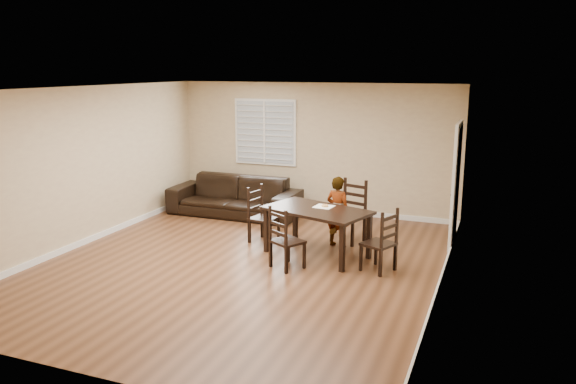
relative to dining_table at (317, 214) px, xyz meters
The scene contains 11 objects.
ground 1.43m from the dining_table, 139.37° to the right, with size 7.00×7.00×0.00m, color brown.
room 1.58m from the dining_table, 145.14° to the right, with size 6.04×7.04×2.72m.
dining_table is the anchor object (origin of this frame).
chair_near 1.08m from the dining_table, 72.28° to the left, with size 0.61×0.58×1.09m.
chair_far 0.91m from the dining_table, 109.36° to the right, with size 0.58×0.57×0.97m.
chair_left 1.28m from the dining_table, 162.78° to the left, with size 0.50×0.52×0.98m.
chair_right 1.28m from the dining_table, 18.33° to the right, with size 0.55×0.57×0.98m.
child 0.61m from the dining_table, 72.21° to the left, with size 0.45×0.29×1.22m, color gray.
napkin 0.21m from the dining_table, 72.21° to the left, with size 0.30×0.30×0.00m, color white.
donut 0.22m from the dining_table, 65.87° to the left, with size 0.11×0.11×0.04m.
sofa 3.02m from the dining_table, 142.83° to the left, with size 2.69×1.05×0.79m, color black.
Camera 1 is at (3.67, -7.51, 3.02)m, focal length 35.00 mm.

